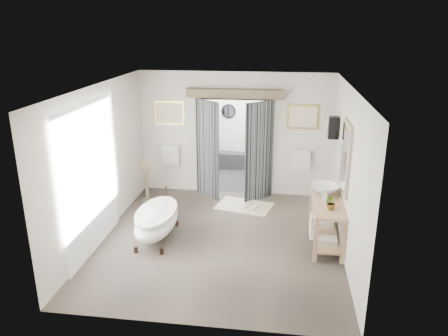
{
  "coord_description": "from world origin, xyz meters",
  "views": [
    {
      "loc": [
        1.09,
        -7.38,
        3.96
      ],
      "look_at": [
        0.0,
        0.6,
        1.25
      ],
      "focal_mm": 35.0,
      "sensor_mm": 36.0,
      "label": 1
    }
  ],
  "objects": [
    {
      "name": "room_shell",
      "position": [
        -0.04,
        -0.13,
        1.86
      ],
      "size": [
        4.52,
        5.02,
        2.91
      ],
      "color": "beige",
      "rests_on": "ground_plane"
    },
    {
      "name": "plant",
      "position": [
        2.0,
        -0.22,
        0.98
      ],
      "size": [
        0.28,
        0.25,
        0.27
      ],
      "primitive_type": "imported",
      "rotation": [
        0.0,
        0.0,
        0.19
      ],
      "color": "gray",
      "rests_on": "vanity"
    },
    {
      "name": "back_wall_dressing",
      "position": [
        0.0,
        2.32,
        1.56
      ],
      "size": [
        3.82,
        0.68,
        2.52
      ],
      "color": "black",
      "rests_on": "ground_plane"
    },
    {
      "name": "clawfoot_tub",
      "position": [
        -1.19,
        -0.1,
        0.39
      ],
      "size": [
        0.73,
        1.63,
        0.79
      ],
      "color": "black",
      "rests_on": "ground_plane"
    },
    {
      "name": "soap_bottle_b",
      "position": [
        1.91,
        0.8,
        0.94
      ],
      "size": [
        0.16,
        0.16,
        0.18
      ],
      "primitive_type": "imported",
      "rotation": [
        0.0,
        0.0,
        -0.14
      ],
      "color": "gray",
      "rests_on": "vanity"
    },
    {
      "name": "slippers",
      "position": [
        0.44,
        1.53,
        0.04
      ],
      "size": [
        0.4,
        0.27,
        0.05
      ],
      "color": "silver",
      "rests_on": "rug"
    },
    {
      "name": "rug",
      "position": [
        0.32,
        1.66,
        0.01
      ],
      "size": [
        1.36,
        1.06,
        0.01
      ],
      "primitive_type": "cube",
      "rotation": [
        0.0,
        0.0,
        -0.24
      ],
      "color": "beige",
      "rests_on": "ground_plane"
    },
    {
      "name": "vanity",
      "position": [
        1.95,
        0.17,
        0.51
      ],
      "size": [
        0.57,
        1.6,
        0.85
      ],
      "color": "#A47D53",
      "rests_on": "ground_plane"
    },
    {
      "name": "pedestal_mirror",
      "position": [
        -1.92,
        1.61,
        0.45
      ],
      "size": [
        0.31,
        0.2,
        1.04
      ],
      "color": "brown",
      "rests_on": "ground_plane"
    },
    {
      "name": "shower_room",
      "position": [
        0.0,
        3.99,
        0.91
      ],
      "size": [
        2.22,
        2.01,
        2.51
      ],
      "color": "black",
      "rests_on": "ground_plane"
    },
    {
      "name": "basin",
      "position": [
        1.94,
        0.48,
        0.94
      ],
      "size": [
        0.6,
        0.6,
        0.19
      ],
      "primitive_type": "imported",
      "rotation": [
        0.0,
        0.0,
        0.1
      ],
      "color": "white",
      "rests_on": "vanity"
    },
    {
      "name": "ground_plane",
      "position": [
        0.0,
        0.0,
        0.0
      ],
      "size": [
        5.0,
        5.0,
        0.0
      ],
      "primitive_type": "plane",
      "color": "brown"
    },
    {
      "name": "soap_bottle_a",
      "position": [
        1.92,
        0.18,
        0.95
      ],
      "size": [
        0.11,
        0.11,
        0.19
      ],
      "primitive_type": "imported",
      "rotation": [
        0.0,
        0.0,
        -0.33
      ],
      "color": "gray",
      "rests_on": "vanity"
    }
  ]
}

